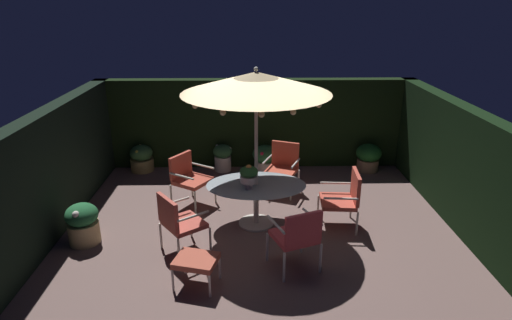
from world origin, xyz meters
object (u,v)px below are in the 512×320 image
patio_chair_north (188,176)px  potted_plant_back_center (265,158)px  patio_chair_south (283,164)px  potted_plant_left_near (142,158)px  patio_chair_southeast (345,196)px  patio_umbrella (256,83)px  potted_plant_right_far (368,157)px  centerpiece_planter (249,175)px  patio_chair_east (297,234)px  potted_plant_back_right (223,157)px  patio_chair_northeast (178,220)px  patio_dining_table (256,192)px  ottoman_footrest (196,261)px  potted_plant_back_left (83,223)px

patio_chair_north → potted_plant_back_center: 2.11m
patio_chair_south → potted_plant_left_near: patio_chair_south is taller
patio_chair_north → patio_chair_southeast: patio_chair_southeast is taller
patio_umbrella → potted_plant_right_far: patio_umbrella is taller
centerpiece_planter → potted_plant_right_far: bearing=44.0°
patio_chair_north → patio_chair_east: patio_chair_east is taller
patio_chair_southeast → patio_chair_east: bearing=-126.5°
patio_chair_east → potted_plant_back_right: patio_chair_east is taller
centerpiece_planter → potted_plant_right_far: (2.68, 2.59, -0.66)m
potted_plant_back_right → potted_plant_left_near: (-1.81, 0.02, -0.03)m
patio_umbrella → patio_chair_northeast: (-1.18, -0.87, -1.86)m
patio_chair_north → patio_chair_northeast: size_ratio=1.00×
patio_chair_north → patio_dining_table: bearing=-32.6°
patio_chair_east → patio_dining_table: bearing=111.7°
patio_umbrella → potted_plant_back_right: 3.32m
ottoman_footrest → potted_plant_right_far: (3.39, 4.08, -0.04)m
patio_umbrella → potted_plant_back_right: bearing=105.7°
potted_plant_back_right → potted_plant_back_center: size_ratio=0.93×
patio_dining_table → patio_chair_south: 1.47m
potted_plant_right_far → patio_umbrella: bearing=-136.7°
potted_plant_back_right → potted_plant_back_center: bearing=-12.3°
patio_chair_north → potted_plant_back_right: size_ratio=1.60×
patio_chair_northeast → potted_plant_back_right: bearing=81.9°
patio_umbrella → patio_chair_south: (0.55, 1.36, -1.86)m
patio_chair_south → ottoman_footrest: bearing=-114.6°
patio_dining_table → patio_umbrella: size_ratio=0.62×
patio_chair_north → potted_plant_left_near: (-1.28, 1.71, -0.28)m
potted_plant_right_far → potted_plant_left_near: 5.07m
centerpiece_planter → potted_plant_left_near: (-2.39, 2.68, -0.69)m
patio_umbrella → patio_chair_north: (-1.23, 0.79, -1.85)m
patio_chair_northeast → patio_chair_southeast: bearing=16.1°
ottoman_footrest → potted_plant_back_right: size_ratio=1.06×
patio_chair_south → potted_plant_back_center: (-0.31, 0.91, -0.21)m
patio_dining_table → patio_chair_north: patio_chair_north is taller
patio_chair_south → potted_plant_back_center: 0.99m
ottoman_footrest → potted_plant_right_far: size_ratio=1.05×
potted_plant_left_near → patio_dining_table: bearing=-44.9°
patio_chair_southeast → patio_chair_north: bearing=161.7°
patio_chair_southeast → ottoman_footrest: size_ratio=1.54×
patio_chair_east → patio_chair_south: (0.01, 2.72, -0.02)m
potted_plant_back_right → patio_chair_south: bearing=-41.8°
patio_umbrella → potted_plant_back_center: bearing=83.8°
potted_plant_back_left → potted_plant_back_right: bearing=56.2°
patio_chair_southeast → ottoman_footrest: bearing=-145.9°
potted_plant_back_center → patio_dining_table: bearing=-96.2°
patio_umbrella → patio_chair_south: 2.37m
patio_dining_table → patio_chair_northeast: patio_chair_northeast is taller
ottoman_footrest → potted_plant_back_right: potted_plant_back_right is taller
patio_dining_table → patio_chair_east: (0.54, -1.36, -0.02)m
patio_umbrella → patio_chair_southeast: (1.47, -0.11, -1.87)m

